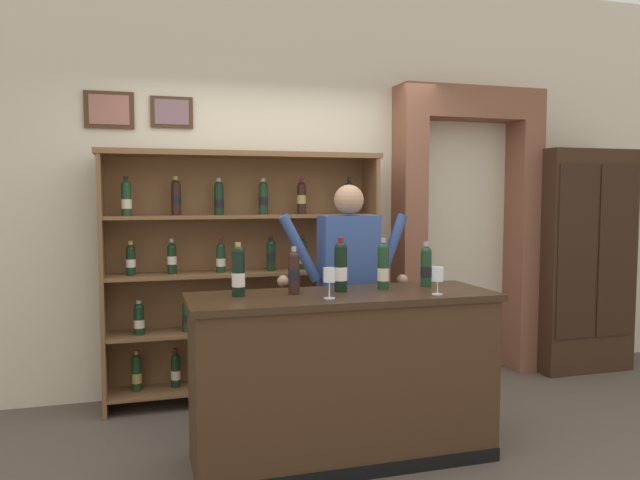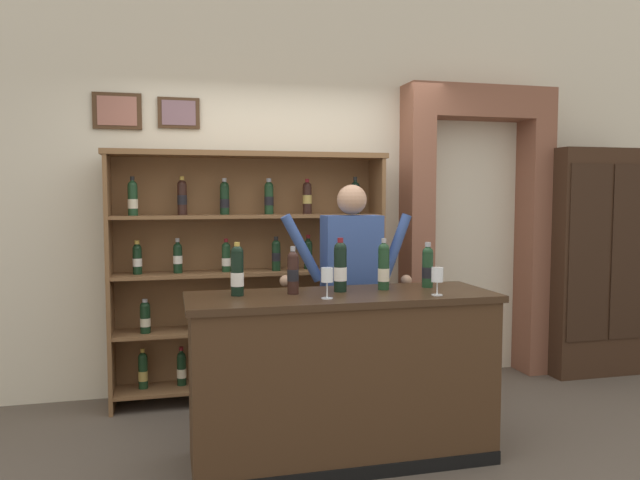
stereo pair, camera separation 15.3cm
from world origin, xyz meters
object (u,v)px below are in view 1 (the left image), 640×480
object	(u,v)px
wine_shelf	(243,269)
wine_glass_left	(438,276)
tasting_bottle_riserva	(238,271)
tasting_bottle_chianti	(341,266)
tasting_bottle_rosso	(426,266)
tasting_counter	(343,377)
tasting_bottle_brunello	(294,272)
wine_glass_spare	(329,276)
side_cabinet	(578,260)
shopkeeper	(348,276)
tasting_bottle_grappa	(383,266)

from	to	relation	value
wine_shelf	wine_glass_left	distance (m)	1.73
tasting_bottle_riserva	tasting_bottle_chianti	size ratio (longest dim) A/B	0.95
tasting_bottle_riserva	tasting_bottle_rosso	distance (m)	1.21
tasting_counter	tasting_bottle_riserva	size ratio (longest dim) A/B	5.87
tasting_bottle_brunello	tasting_bottle_rosso	distance (m)	0.88
tasting_counter	wine_glass_left	size ratio (longest dim) A/B	11.15
wine_glass_spare	side_cabinet	bearing A→B (deg)	26.02
side_cabinet	tasting_bottle_brunello	bearing A→B (deg)	-158.53
side_cabinet	tasting_bottle_chianti	bearing A→B (deg)	-156.62
shopkeeper	wine_glass_spare	world-z (taller)	shopkeeper
tasting_bottle_brunello	wine_shelf	bearing A→B (deg)	94.97
wine_shelf	tasting_counter	world-z (taller)	wine_shelf
wine_shelf	side_cabinet	world-z (taller)	side_cabinet
tasting_bottle_brunello	tasting_bottle_rosso	xyz separation A→B (m)	(0.88, 0.05, 0.00)
wine_shelf	shopkeeper	world-z (taller)	wine_shelf
side_cabinet	shopkeeper	size ratio (longest dim) A/B	1.20
wine_shelf	tasting_bottle_brunello	size ratio (longest dim) A/B	7.58
wine_glass_spare	wine_glass_left	world-z (taller)	wine_glass_spare
tasting_bottle_brunello	tasting_counter	bearing A→B (deg)	-12.51
tasting_bottle_rosso	wine_glass_left	size ratio (longest dim) A/B	1.74
shopkeeper	tasting_bottle_riserva	xyz separation A→B (m)	(-0.84, -0.49, 0.13)
tasting_bottle_brunello	tasting_bottle_chianti	bearing A→B (deg)	2.23
tasting_bottle_rosso	wine_glass_spare	size ratio (longest dim) A/B	1.62
side_cabinet	tasting_bottle_grappa	xyz separation A→B (m)	(-2.39, -1.14, 0.15)
side_cabinet	tasting_bottle_rosso	world-z (taller)	side_cabinet
tasting_bottle_chianti	wine_glass_spare	world-z (taller)	tasting_bottle_chianti
wine_glass_left	wine_glass_spare	bearing A→B (deg)	175.82
tasting_counter	shopkeeper	xyz separation A→B (m)	(0.23, 0.58, 0.52)
tasting_counter	tasting_bottle_brunello	xyz separation A→B (m)	(-0.28, 0.06, 0.64)
shopkeeper	wine_glass_left	xyz separation A→B (m)	(0.29, -0.77, 0.09)
tasting_bottle_chianti	tasting_bottle_rosso	xyz separation A→B (m)	(0.59, 0.04, -0.02)
tasting_bottle_riserva	tasting_bottle_grappa	size ratio (longest dim) A/B	0.98
tasting_counter	wine_glass_spare	size ratio (longest dim) A/B	10.39
side_cabinet	tasting_bottle_brunello	world-z (taller)	side_cabinet
tasting_bottle_grappa	wine_glass_spare	world-z (taller)	tasting_bottle_grappa
wine_shelf	wine_glass_left	bearing A→B (deg)	-58.06
tasting_bottle_riserva	tasting_bottle_chianti	xyz separation A→B (m)	(0.62, -0.01, 0.01)
tasting_bottle_brunello	tasting_bottle_chianti	size ratio (longest dim) A/B	0.86
wine_shelf	tasting_bottle_riserva	xyz separation A→B (m)	(-0.22, -1.19, 0.13)
tasting_bottle_rosso	wine_glass_left	distance (m)	0.31
tasting_bottle_riserva	tasting_bottle_brunello	size ratio (longest dim) A/B	1.11
wine_glass_left	tasting_counter	bearing A→B (deg)	159.94
tasting_counter	wine_glass_left	bearing A→B (deg)	-20.06
shopkeeper	tasting_counter	bearing A→B (deg)	-112.04
wine_shelf	tasting_bottle_brunello	xyz separation A→B (m)	(0.11, -1.21, 0.12)
wine_shelf	tasting_bottle_chianti	world-z (taller)	wine_shelf
tasting_bottle_riserva	wine_shelf	bearing A→B (deg)	79.47
tasting_counter	wine_glass_left	xyz separation A→B (m)	(0.52, -0.19, 0.62)
tasting_bottle_rosso	tasting_bottle_grappa	bearing A→B (deg)	-175.53
wine_glass_left	tasting_bottle_brunello	bearing A→B (deg)	162.54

